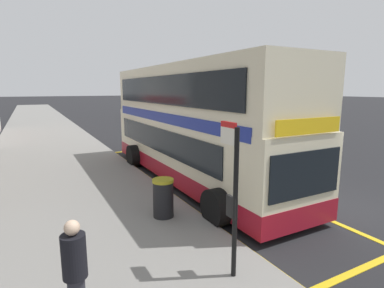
% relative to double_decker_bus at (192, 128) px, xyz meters
% --- Properties ---
extents(ground_plane, '(260.00, 260.00, 0.00)m').
position_rel_double_decker_bus_xyz_m(ground_plane, '(2.46, 27.20, -2.07)').
color(ground_plane, black).
extents(pavement_near, '(6.00, 76.00, 0.14)m').
position_rel_double_decker_bus_xyz_m(pavement_near, '(-4.54, 27.20, -2.00)').
color(pavement_near, gray).
rests_on(pavement_near, ground).
extents(double_decker_bus, '(3.26, 11.15, 4.40)m').
position_rel_double_decker_bus_xyz_m(double_decker_bus, '(0.00, 0.00, 0.00)').
color(double_decker_bus, beige).
rests_on(double_decker_bus, ground).
extents(bus_bay_markings, '(3.12, 13.73, 0.01)m').
position_rel_double_decker_bus_xyz_m(bus_bay_markings, '(0.02, -0.23, -2.06)').
color(bus_bay_markings, gold).
rests_on(bus_bay_markings, ground).
extents(bus_stop_sign, '(0.09, 0.51, 2.83)m').
position_rel_double_decker_bus_xyz_m(bus_stop_sign, '(-2.43, -6.06, -0.28)').
color(bus_stop_sign, black).
rests_on(bus_stop_sign, pavement_near).
extents(parked_car_black_across, '(2.09, 4.20, 1.62)m').
position_rel_double_decker_bus_xyz_m(parked_car_black_across, '(5.29, 11.60, -1.27)').
color(parked_car_black_across, black).
rests_on(parked_car_black_across, ground).
extents(parked_car_black_behind, '(2.09, 4.20, 1.62)m').
position_rel_double_decker_bus_xyz_m(parked_car_black_behind, '(7.31, 28.59, -1.27)').
color(parked_car_black_behind, black).
rests_on(parked_car_black_behind, ground).
extents(pedestrian_waiting_near_sign, '(0.34, 0.34, 1.64)m').
position_rel_double_decker_bus_xyz_m(pedestrian_waiting_near_sign, '(-5.13, -6.08, -1.03)').
color(pedestrian_waiting_near_sign, '#26262D').
rests_on(pedestrian_waiting_near_sign, pavement_near).
extents(litter_bin, '(0.57, 0.57, 1.05)m').
position_rel_double_decker_bus_xyz_m(litter_bin, '(-2.53, -3.08, -1.40)').
color(litter_bin, black).
rests_on(litter_bin, pavement_near).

